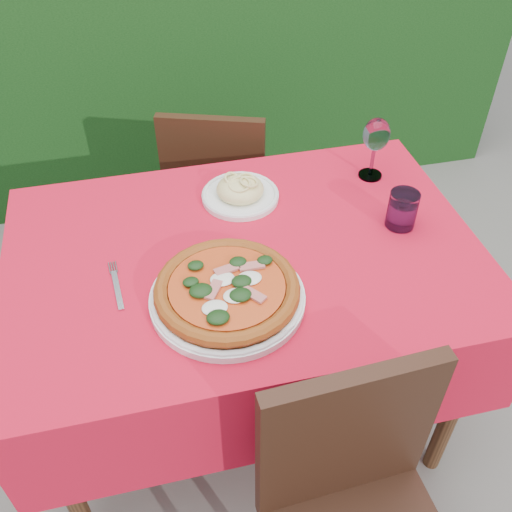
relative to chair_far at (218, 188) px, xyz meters
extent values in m
plane|color=#635F59|center=(-0.04, -0.68, -0.47)|extent=(60.00, 60.00, 0.00)
cube|color=black|center=(-0.04, 0.87, 0.33)|extent=(3.20, 0.55, 1.60)
cube|color=#4C2C18|center=(-0.04, -0.68, 0.25)|extent=(1.20, 0.80, 0.04)
cylinder|color=#4C2C18|center=(-0.58, -1.02, -0.12)|extent=(0.05, 0.05, 0.70)
cylinder|color=#4C2C18|center=(0.50, -1.02, -0.12)|extent=(0.05, 0.05, 0.70)
cylinder|color=#4C2C18|center=(-0.58, -0.34, -0.12)|extent=(0.05, 0.05, 0.70)
cylinder|color=#4C2C18|center=(0.50, -0.34, -0.12)|extent=(0.05, 0.05, 0.70)
cube|color=red|center=(-0.04, -0.68, 0.12)|extent=(1.26, 0.86, 0.32)
cube|color=black|center=(0.06, -1.21, 0.19)|extent=(0.40, 0.06, 0.43)
cylinder|color=black|center=(0.23, -1.21, -0.27)|extent=(0.03, 0.03, 0.41)
cube|color=black|center=(0.02, 0.07, -0.07)|extent=(0.47, 0.47, 0.04)
cube|color=black|center=(-0.03, -0.09, 0.15)|extent=(0.36, 0.15, 0.41)
cylinder|color=black|center=(0.23, 0.17, -0.28)|extent=(0.03, 0.03, 0.38)
cylinder|color=black|center=(-0.07, 0.27, -0.28)|extent=(0.03, 0.03, 0.38)
cylinder|color=black|center=(0.12, -0.13, -0.28)|extent=(0.03, 0.03, 0.38)
cylinder|color=black|center=(-0.18, -0.03, -0.28)|extent=(0.03, 0.03, 0.38)
cylinder|color=white|center=(-0.12, -0.85, 0.29)|extent=(0.38, 0.38, 0.02)
cylinder|color=#B05218|center=(-0.12, -0.85, 0.31)|extent=(0.40, 0.40, 0.03)
cylinder|color=#971609|center=(-0.12, -0.85, 0.33)|extent=(0.33, 0.33, 0.01)
cylinder|color=white|center=(0.00, -0.45, 0.28)|extent=(0.23, 0.23, 0.02)
ellipsoid|color=beige|center=(0.00, -0.45, 0.31)|extent=(0.17, 0.17, 0.06)
cylinder|color=white|center=(0.40, -0.67, 0.33)|extent=(0.08, 0.08, 0.11)
cylinder|color=#9CBED4|center=(0.40, -0.67, 0.31)|extent=(0.07, 0.07, 0.07)
cylinder|color=silver|center=(0.41, -0.43, 0.28)|extent=(0.07, 0.07, 0.01)
cylinder|color=silver|center=(0.41, -0.43, 0.33)|extent=(0.01, 0.01, 0.10)
ellipsoid|color=silver|center=(0.41, -0.43, 0.42)|extent=(0.08, 0.08, 0.10)
cube|color=#BABAC1|center=(-0.38, -0.75, 0.28)|extent=(0.04, 0.19, 0.00)
camera|label=1|loc=(-0.27, -1.78, 1.29)|focal=40.00mm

